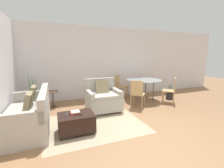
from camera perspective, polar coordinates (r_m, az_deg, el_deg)
name	(u,v)px	position (r m, az deg, el deg)	size (l,w,h in m)	color
ground_plane	(144,136)	(3.36, 12.01, -18.87)	(20.00, 20.00, 0.00)	#936B47
wall_back	(98,63)	(5.97, -5.24, 8.00)	(12.00, 0.06, 2.75)	white
area_rug	(95,124)	(3.82, -6.40, -14.87)	(2.29, 1.81, 0.01)	tan
couch	(30,115)	(3.96, -28.84, -10.44)	(0.91, 1.85, 0.92)	#B2ADA3
armchair	(103,98)	(4.60, -3.49, -5.51)	(0.97, 0.90, 0.94)	#B2ADA3
ottoman	(76,122)	(3.44, -13.48, -14.01)	(0.76, 0.55, 0.41)	black
book_stack	(75,112)	(3.41, -13.85, -10.45)	(0.22, 0.19, 0.05)	#B72D28
tv_remote_primary	(67,114)	(3.43, -16.81, -10.81)	(0.09, 0.16, 0.01)	#333338
tv_remote_secondary	(81,114)	(3.34, -11.75, -11.19)	(0.07, 0.16, 0.01)	black
potted_plant	(34,102)	(5.30, -27.57, -5.95)	(0.40, 0.40, 1.19)	#333338
side_table	(53,96)	(5.23, -21.66, -4.31)	(0.38, 0.38, 0.52)	#4C3828
dining_table	(144,81)	(5.71, 12.09, 0.97)	(1.30, 1.30, 0.78)	#99A8AD
dining_chair_near_left	(137,92)	(4.82, 9.65, -3.01)	(0.59, 0.59, 0.90)	tan
dining_chair_near_right	(171,89)	(5.64, 21.69, -1.65)	(0.59, 0.59, 0.90)	tan
dining_chair_far_left	(120,84)	(6.01, 2.94, -0.18)	(0.59, 0.59, 0.90)	tan
potted_plant_small	(170,95)	(6.23, 21.16, -3.84)	(0.28, 0.28, 0.69)	#333338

